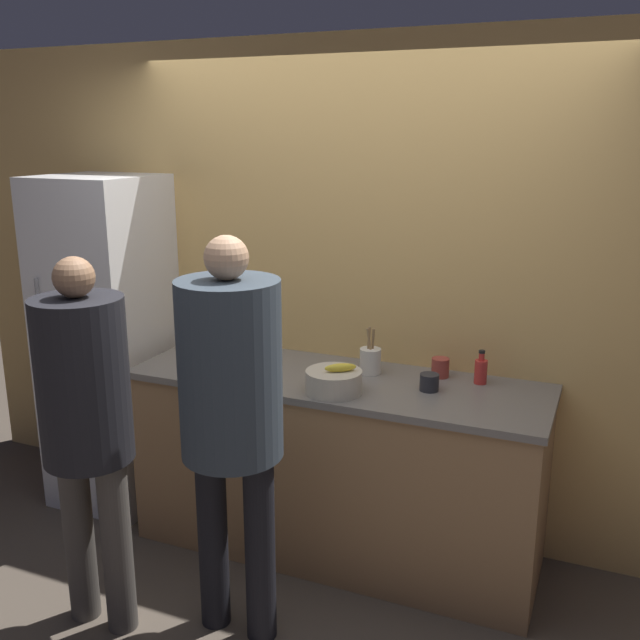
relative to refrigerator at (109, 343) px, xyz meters
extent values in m
plane|color=#4C4238|center=(1.43, -0.41, -0.95)|extent=(14.00, 14.00, 0.00)
cube|color=#E0B266|center=(1.43, 0.33, 0.35)|extent=(5.20, 0.06, 2.60)
cube|color=#9E754C|center=(1.43, -0.02, -0.49)|extent=(2.05, 0.69, 0.91)
cube|color=slate|center=(1.43, -0.02, -0.02)|extent=(2.08, 0.72, 0.03)
cube|color=white|center=(0.00, 0.00, 0.00)|extent=(0.60, 0.61, 1.90)
cylinder|color=#99999E|center=(-0.18, -0.32, 0.09)|extent=(0.02, 0.02, 0.66)
cylinder|color=#4C4742|center=(0.58, -0.98, -0.55)|extent=(0.13, 0.13, 0.80)
cylinder|color=#4C4742|center=(0.78, -0.98, -0.55)|extent=(0.13, 0.13, 0.80)
cylinder|color=black|center=(0.68, -0.98, 0.19)|extent=(0.38, 0.38, 0.70)
sphere|color=#936B4C|center=(0.68, -0.98, 0.63)|extent=(0.17, 0.17, 0.17)
cylinder|color=black|center=(1.15, -0.79, -0.53)|extent=(0.13, 0.13, 0.84)
cylinder|color=black|center=(1.38, -0.79, -0.53)|extent=(0.13, 0.13, 0.84)
cylinder|color=#333D47|center=(1.26, -0.79, 0.26)|extent=(0.42, 0.42, 0.73)
sphere|color=tan|center=(1.26, -0.79, 0.71)|extent=(0.17, 0.17, 0.17)
cylinder|color=beige|center=(1.49, -0.23, 0.05)|extent=(0.27, 0.27, 0.11)
ellipsoid|color=yellow|center=(1.52, -0.23, 0.13)|extent=(0.15, 0.12, 0.04)
cylinder|color=silver|center=(1.55, 0.10, 0.06)|extent=(0.11, 0.11, 0.13)
cylinder|color=#99754C|center=(1.54, 0.10, 0.15)|extent=(0.01, 0.04, 0.18)
cylinder|color=#99754C|center=(1.56, 0.10, 0.15)|extent=(0.03, 0.04, 0.18)
cylinder|color=#99754C|center=(1.55, 0.09, 0.15)|extent=(0.04, 0.01, 0.18)
cylinder|color=silver|center=(0.67, -0.09, 0.06)|extent=(0.05, 0.05, 0.12)
cylinder|color=silver|center=(0.67, -0.09, 0.14)|extent=(0.02, 0.02, 0.04)
cylinder|color=black|center=(0.67, -0.09, 0.16)|extent=(0.03, 0.03, 0.01)
cylinder|color=red|center=(2.09, 0.16, 0.06)|extent=(0.06, 0.06, 0.12)
cylinder|color=red|center=(2.09, 0.16, 0.14)|extent=(0.03, 0.03, 0.04)
cylinder|color=black|center=(2.09, 0.16, 0.16)|extent=(0.03, 0.03, 0.01)
cylinder|color=#333338|center=(0.89, -0.23, 0.09)|extent=(0.06, 0.06, 0.17)
cylinder|color=#333338|center=(0.89, -0.23, 0.20)|extent=(0.03, 0.03, 0.05)
cylinder|color=black|center=(0.89, -0.23, 0.24)|extent=(0.03, 0.03, 0.02)
cylinder|color=#28282D|center=(1.89, -0.03, 0.04)|extent=(0.09, 0.09, 0.08)
cylinder|color=#A33D33|center=(1.89, 0.18, 0.05)|extent=(0.09, 0.09, 0.10)
camera|label=1|loc=(2.65, -3.14, 1.19)|focal=40.00mm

